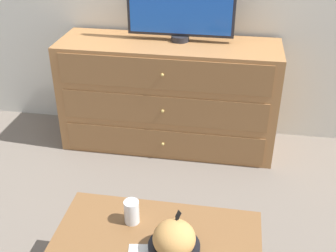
# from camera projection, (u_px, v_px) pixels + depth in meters

# --- Properties ---
(ground_plane) EXTENTS (12.00, 12.00, 0.00)m
(ground_plane) POSITION_uv_depth(u_px,v_px,m) (176.00, 125.00, 3.54)
(ground_plane) COLOR #70665B
(dresser) EXTENTS (1.56, 0.50, 0.81)m
(dresser) POSITION_uv_depth(u_px,v_px,m) (168.00, 96.00, 3.11)
(dresser) COLOR #9E6B3D
(dresser) RESTS_ON ground_plane
(tv) EXTENTS (0.74, 0.13, 0.50)m
(tv) POSITION_uv_depth(u_px,v_px,m) (181.00, 3.00, 2.82)
(tv) COLOR #232328
(tv) RESTS_ON dresser
(coffee_table) EXTENTS (0.92, 0.48, 0.40)m
(coffee_table) POSITION_uv_depth(u_px,v_px,m) (157.00, 247.00, 1.90)
(coffee_table) COLOR brown
(coffee_table) RESTS_ON ground_plane
(takeout_bowl) EXTENTS (0.22, 0.22, 0.18)m
(takeout_bowl) POSITION_uv_depth(u_px,v_px,m) (174.00, 241.00, 1.76)
(takeout_bowl) COLOR black
(takeout_bowl) RESTS_ON coffee_table
(drink_cup) EXTENTS (0.07, 0.07, 0.12)m
(drink_cup) POSITION_uv_depth(u_px,v_px,m) (132.00, 213.00, 1.93)
(drink_cup) COLOR beige
(drink_cup) RESTS_ON coffee_table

